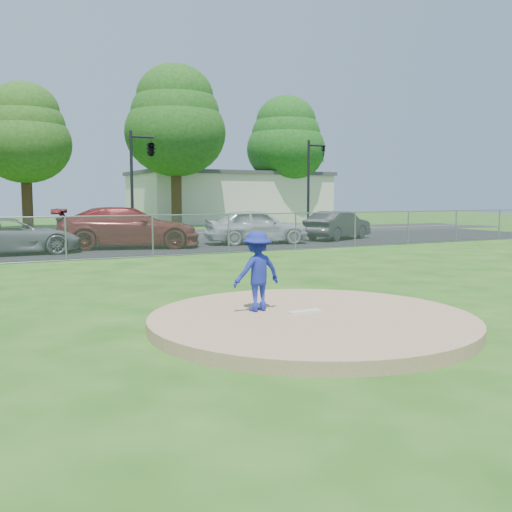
# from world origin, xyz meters

# --- Properties ---
(ground) EXTENTS (120.00, 120.00, 0.00)m
(ground) POSITION_xyz_m (0.00, 10.00, 0.00)
(ground) COLOR #1E4C10
(ground) RESTS_ON ground
(pitchers_mound) EXTENTS (5.40, 5.40, 0.20)m
(pitchers_mound) POSITION_xyz_m (0.00, 0.00, 0.10)
(pitchers_mound) COLOR #A47F59
(pitchers_mound) RESTS_ON ground
(pitching_rubber) EXTENTS (0.60, 0.15, 0.04)m
(pitching_rubber) POSITION_xyz_m (0.00, 0.20, 0.22)
(pitching_rubber) COLOR white
(pitching_rubber) RESTS_ON pitchers_mound
(chain_link_fence) EXTENTS (40.00, 0.06, 1.50)m
(chain_link_fence) POSITION_xyz_m (0.00, 12.00, 0.75)
(chain_link_fence) COLOR gray
(chain_link_fence) RESTS_ON ground
(parking_lot) EXTENTS (50.00, 8.00, 0.01)m
(parking_lot) POSITION_xyz_m (0.00, 16.50, 0.01)
(parking_lot) COLOR black
(parking_lot) RESTS_ON ground
(street) EXTENTS (60.00, 7.00, 0.01)m
(street) POSITION_xyz_m (0.00, 24.00, 0.00)
(street) COLOR black
(street) RESTS_ON ground
(commercial_building) EXTENTS (16.40, 9.40, 4.30)m
(commercial_building) POSITION_xyz_m (16.00, 38.00, 2.16)
(commercial_building) COLOR beige
(commercial_building) RESTS_ON ground
(tree_center) EXTENTS (6.16, 6.16, 9.84)m
(tree_center) POSITION_xyz_m (-1.00, 34.00, 6.47)
(tree_center) COLOR #362013
(tree_center) RESTS_ON ground
(tree_right) EXTENTS (7.28, 7.28, 11.63)m
(tree_right) POSITION_xyz_m (9.00, 32.00, 7.65)
(tree_right) COLOR #362613
(tree_right) RESTS_ON ground
(tree_far_right) EXTENTS (6.72, 6.72, 10.74)m
(tree_far_right) POSITION_xyz_m (20.00, 35.00, 7.06)
(tree_far_right) COLOR #362013
(tree_far_right) RESTS_ON ground
(traffic_signal_center) EXTENTS (1.42, 2.48, 5.60)m
(traffic_signal_center) POSITION_xyz_m (3.97, 22.00, 4.61)
(traffic_signal_center) COLOR black
(traffic_signal_center) RESTS_ON ground
(traffic_signal_right) EXTENTS (1.28, 0.20, 5.60)m
(traffic_signal_right) POSITION_xyz_m (14.24, 22.00, 3.36)
(traffic_signal_right) COLOR black
(traffic_signal_right) RESTS_ON ground
(pitcher) EXTENTS (0.93, 0.60, 1.37)m
(pitcher) POSITION_xyz_m (-0.63, 0.73, 0.89)
(pitcher) COLOR navy
(pitcher) RESTS_ON pitchers_mound
(parked_car_gray) EXTENTS (4.95, 2.43, 1.35)m
(parked_car_gray) POSITION_xyz_m (-3.39, 15.29, 0.69)
(parked_car_gray) COLOR slate
(parked_car_gray) RESTS_ON parking_lot
(parked_car_darkred) EXTENTS (6.37, 3.94, 1.72)m
(parked_car_darkred) POSITION_xyz_m (1.17, 15.94, 0.87)
(parked_car_darkred) COLOR maroon
(parked_car_darkred) RESTS_ON parking_lot
(parked_car_pearl) EXTENTS (4.98, 2.73, 1.61)m
(parked_car_pearl) POSITION_xyz_m (6.96, 15.40, 0.81)
(parked_car_pearl) COLOR silver
(parked_car_pearl) RESTS_ON parking_lot
(parked_car_charcoal) EXTENTS (4.57, 3.18, 1.43)m
(parked_car_charcoal) POSITION_xyz_m (11.87, 15.87, 0.72)
(parked_car_charcoal) COLOR #242427
(parked_car_charcoal) RESTS_ON parking_lot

